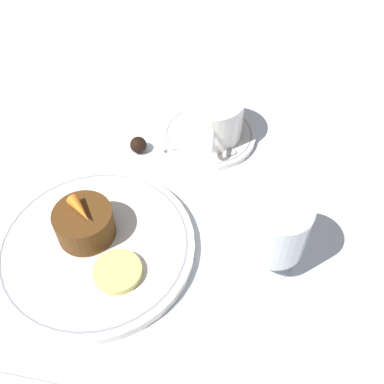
{
  "coord_description": "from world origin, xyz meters",
  "views": [
    {
      "loc": [
        0.35,
        0.13,
        0.5
      ],
      "look_at": [
        -0.04,
        0.11,
        0.04
      ],
      "focal_mm": 42.0,
      "sensor_mm": 36.0,
      "label": 1
    }
  ],
  "objects_px": {
    "wine_glass": "(276,230)",
    "coffee_cup": "(212,116)",
    "dessert_cake": "(85,223)",
    "dinner_plate": "(96,246)"
  },
  "relations": [
    {
      "from": "wine_glass",
      "to": "coffee_cup",
      "type": "bearing_deg",
      "value": -161.51
    },
    {
      "from": "coffee_cup",
      "to": "dessert_cake",
      "type": "relative_size",
      "value": 1.62
    },
    {
      "from": "wine_glass",
      "to": "dessert_cake",
      "type": "bearing_deg",
      "value": -96.31
    },
    {
      "from": "coffee_cup",
      "to": "dessert_cake",
      "type": "xyz_separation_m",
      "value": [
        0.2,
        -0.16,
        -0.01
      ]
    },
    {
      "from": "coffee_cup",
      "to": "dinner_plate",
      "type": "bearing_deg",
      "value": -34.08
    },
    {
      "from": "wine_glass",
      "to": "dinner_plate",
      "type": "bearing_deg",
      "value": -92.45
    },
    {
      "from": "dinner_plate",
      "to": "dessert_cake",
      "type": "relative_size",
      "value": 3.42
    },
    {
      "from": "dinner_plate",
      "to": "wine_glass",
      "type": "bearing_deg",
      "value": 87.55
    },
    {
      "from": "coffee_cup",
      "to": "dessert_cake",
      "type": "height_order",
      "value": "coffee_cup"
    },
    {
      "from": "coffee_cup",
      "to": "wine_glass",
      "type": "distance_m",
      "value": 0.24
    }
  ]
}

